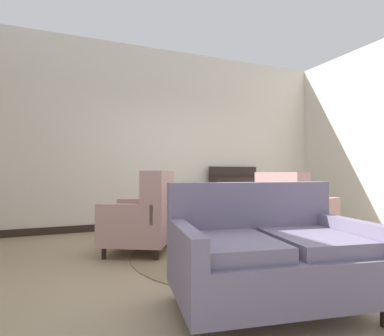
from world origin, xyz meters
The scene contains 11 objects.
ground centered at (0.00, 0.00, 0.00)m, with size 8.97×8.97×0.00m, color #9E896B.
wall_back centered at (0.00, 2.62, 1.69)m, with size 6.57×0.08×3.37m, color silver.
wall_right centered at (3.20, 0.79, 1.69)m, with size 0.08×3.67×3.37m, color silver.
baseboard_back centered at (0.00, 2.57, 0.06)m, with size 6.41×0.03×0.12m, color black.
area_rug centered at (0.00, 0.30, 0.01)m, with size 2.61×2.61×0.01m, color #847051.
coffee_table centered at (-0.08, 0.20, 0.40)m, with size 0.99×0.99×0.48m.
porcelain_vase centered at (-0.07, 0.22, 0.61)m, with size 0.19×0.19×0.31m.
settee centered at (-0.56, -1.12, 0.40)m, with size 1.57×1.14×0.94m.
armchair_near_window centered at (-1.04, 0.83, 0.44)m, with size 1.08×1.10×1.04m.
armchair_far_left centered at (1.05, 0.51, 0.43)m, with size 1.02×0.91×1.03m.
sideboard centered at (1.21, 2.32, 0.53)m, with size 1.09×0.34×1.14m.
Camera 1 is at (-1.99, -3.08, 1.02)m, focal length 29.14 mm.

